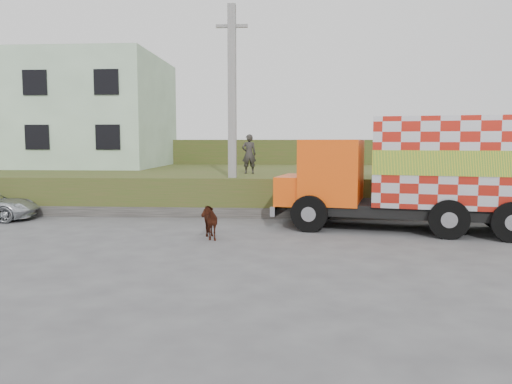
# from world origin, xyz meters

# --- Properties ---
(ground) EXTENTS (120.00, 120.00, 0.00)m
(ground) POSITION_xyz_m (0.00, 0.00, 0.00)
(ground) COLOR #474749
(ground) RESTS_ON ground
(embankment) EXTENTS (40.00, 12.00, 1.50)m
(embankment) POSITION_xyz_m (0.00, 10.00, 0.75)
(embankment) COLOR #374F1A
(embankment) RESTS_ON ground
(embankment_far) EXTENTS (40.00, 12.00, 3.00)m
(embankment_far) POSITION_xyz_m (0.00, 22.00, 1.50)
(embankment_far) COLOR #374F1A
(embankment_far) RESTS_ON ground
(retaining_strip) EXTENTS (16.00, 0.50, 0.40)m
(retaining_strip) POSITION_xyz_m (-2.00, 4.20, 0.20)
(retaining_strip) COLOR #595651
(retaining_strip) RESTS_ON ground
(building) EXTENTS (10.00, 8.00, 6.00)m
(building) POSITION_xyz_m (-11.00, 13.00, 4.50)
(building) COLOR silver
(building) RESTS_ON embankment
(utility_pole) EXTENTS (1.20, 0.30, 8.00)m
(utility_pole) POSITION_xyz_m (-1.00, 4.60, 4.08)
(utility_pole) COLOR gray
(utility_pole) RESTS_ON ground
(cargo_truck) EXTENTS (8.54, 4.31, 3.65)m
(cargo_truck) POSITION_xyz_m (5.34, 1.87, 1.88)
(cargo_truck) COLOR black
(cargo_truck) RESTS_ON ground
(cow) EXTENTS (0.99, 1.39, 1.07)m
(cow) POSITION_xyz_m (-1.24, 0.04, 0.54)
(cow) COLOR #37190D
(cow) RESTS_ON ground
(pedestrian) EXTENTS (0.69, 0.52, 1.70)m
(pedestrian) POSITION_xyz_m (-0.55, 7.00, 2.35)
(pedestrian) COLOR #2E2B28
(pedestrian) RESTS_ON embankment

